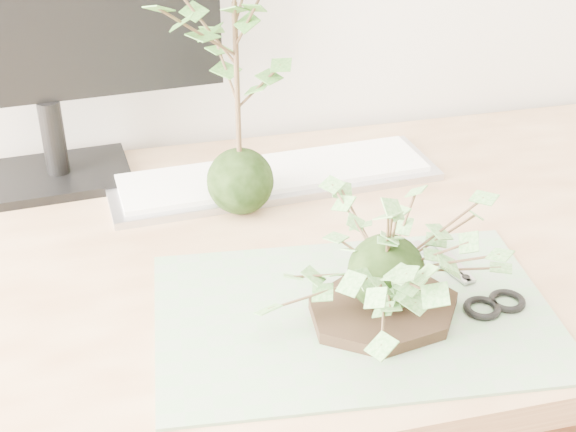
% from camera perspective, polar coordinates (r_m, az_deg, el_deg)
% --- Properties ---
extents(desk, '(1.60, 0.70, 0.74)m').
position_cam_1_polar(desk, '(1.12, 2.48, -5.62)').
color(desk, tan).
rests_on(desk, ground_plane).
extents(cutting_mat, '(0.49, 0.35, 0.00)m').
position_cam_1_polar(cutting_mat, '(0.94, 4.75, -6.96)').
color(cutting_mat, '#6D996C').
rests_on(cutting_mat, desk).
extents(stone_dish, '(0.22, 0.22, 0.01)m').
position_cam_1_polar(stone_dish, '(0.93, 6.80, -6.61)').
color(stone_dish, black).
rests_on(stone_dish, cutting_mat).
extents(ivy_kokedama, '(0.25, 0.25, 0.18)m').
position_cam_1_polar(ivy_kokedama, '(0.88, 7.15, -1.78)').
color(ivy_kokedama, black).
rests_on(ivy_kokedama, stone_dish).
extents(maple_kokedama, '(0.26, 0.26, 0.39)m').
position_cam_1_polar(maple_kokedama, '(1.04, -3.80, 13.71)').
color(maple_kokedama, black).
rests_on(maple_kokedama, desk).
extents(keyboard, '(0.51, 0.18, 0.02)m').
position_cam_1_polar(keyboard, '(1.22, -1.00, 2.82)').
color(keyboard, '#AFAEB6').
rests_on(keyboard, desk).
extents(monitor, '(0.52, 0.17, 0.46)m').
position_cam_1_polar(monitor, '(1.19, -17.70, 14.06)').
color(monitor, black).
rests_on(monitor, desk).
extents(scissors, '(0.09, 0.18, 0.01)m').
position_cam_1_polar(scissors, '(0.98, 13.48, -5.47)').
color(scissors, '#979798').
rests_on(scissors, cutting_mat).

